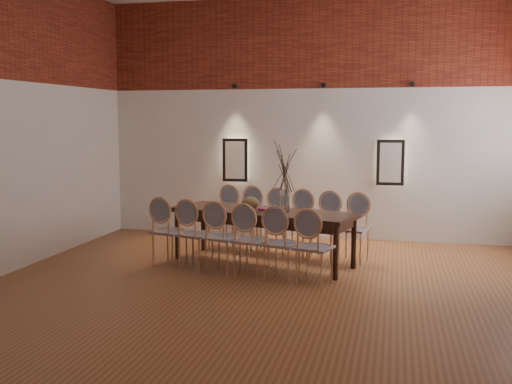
% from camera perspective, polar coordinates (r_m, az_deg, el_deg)
% --- Properties ---
extents(floor, '(7.00, 7.00, 0.02)m').
position_cam_1_polar(floor, '(6.91, 1.10, -9.94)').
color(floor, brown).
rests_on(floor, ground).
extents(wall_back, '(7.00, 0.10, 4.00)m').
position_cam_1_polar(wall_back, '(10.11, 5.36, 6.94)').
color(wall_back, silver).
rests_on(wall_back, ground).
extents(wall_front, '(7.00, 0.10, 4.00)m').
position_cam_1_polar(wall_front, '(3.22, -12.19, 6.83)').
color(wall_front, silver).
rests_on(wall_front, ground).
extents(brick_band_back, '(7.00, 0.02, 1.50)m').
position_cam_1_polar(brick_band_back, '(10.12, 5.38, 14.03)').
color(brick_band_back, maroon).
rests_on(brick_band_back, ground).
extents(niche_left, '(0.36, 0.06, 0.66)m').
position_cam_1_polar(niche_left, '(10.30, -1.96, 3.07)').
color(niche_left, '#FFEAC6').
rests_on(niche_left, wall_back).
extents(niche_right, '(0.36, 0.06, 0.66)m').
position_cam_1_polar(niche_right, '(9.94, 12.68, 2.76)').
color(niche_right, '#FFEAC6').
rests_on(niche_right, wall_back).
extents(spot_fixture_left, '(0.08, 0.10, 0.08)m').
position_cam_1_polar(spot_fixture_left, '(10.26, -2.04, 10.04)').
color(spot_fixture_left, black).
rests_on(spot_fixture_left, wall_back).
extents(spot_fixture_mid, '(0.08, 0.10, 0.08)m').
position_cam_1_polar(spot_fixture_mid, '(9.97, 6.44, 10.09)').
color(spot_fixture_mid, black).
rests_on(spot_fixture_mid, wall_back).
extents(spot_fixture_right, '(0.08, 0.10, 0.08)m').
position_cam_1_polar(spot_fixture_right, '(9.91, 14.64, 9.93)').
color(spot_fixture_right, black).
rests_on(spot_fixture_right, wall_back).
extents(dining_table, '(2.70, 1.49, 0.75)m').
position_cam_1_polar(dining_table, '(8.32, 0.63, -4.29)').
color(dining_table, '#351B11').
rests_on(dining_table, floor).
extents(chair_near_a, '(0.54, 0.54, 0.94)m').
position_cam_1_polar(chair_near_a, '(8.29, -8.23, -3.73)').
color(chair_near_a, tan).
rests_on(chair_near_a, floor).
extents(chair_near_b, '(0.54, 0.54, 0.94)m').
position_cam_1_polar(chair_near_b, '(8.05, -5.77, -4.03)').
color(chair_near_b, tan).
rests_on(chair_near_b, floor).
extents(chair_near_c, '(0.54, 0.54, 0.94)m').
position_cam_1_polar(chair_near_c, '(7.82, -3.17, -4.33)').
color(chair_near_c, tan).
rests_on(chair_near_c, floor).
extents(chair_near_d, '(0.54, 0.54, 0.94)m').
position_cam_1_polar(chair_near_d, '(7.60, -0.41, -4.64)').
color(chair_near_d, tan).
rests_on(chair_near_d, floor).
extents(chair_near_e, '(0.54, 0.54, 0.94)m').
position_cam_1_polar(chair_near_e, '(7.41, 2.51, -4.96)').
color(chair_near_e, tan).
rests_on(chair_near_e, floor).
extents(chair_near_f, '(0.54, 0.54, 0.94)m').
position_cam_1_polar(chair_near_f, '(7.23, 5.58, -5.27)').
color(chair_near_f, tan).
rests_on(chair_near_f, floor).
extents(chair_far_a, '(0.54, 0.54, 0.94)m').
position_cam_1_polar(chair_far_a, '(9.42, -3.15, -2.39)').
color(chair_far_a, tan).
rests_on(chair_far_a, floor).
extents(chair_far_b, '(0.54, 0.54, 0.94)m').
position_cam_1_polar(chair_far_b, '(9.21, -0.88, -2.60)').
color(chair_far_b, tan).
rests_on(chair_far_b, floor).
extents(chair_far_c, '(0.54, 0.54, 0.94)m').
position_cam_1_polar(chair_far_c, '(9.00, 1.50, -2.82)').
color(chair_far_c, tan).
rests_on(chair_far_c, floor).
extents(chair_far_d, '(0.54, 0.54, 0.94)m').
position_cam_1_polar(chair_far_d, '(8.82, 3.99, -3.04)').
color(chair_far_d, tan).
rests_on(chair_far_d, floor).
extents(chair_far_e, '(0.54, 0.54, 0.94)m').
position_cam_1_polar(chair_far_e, '(8.65, 6.58, -3.26)').
color(chair_far_e, tan).
rests_on(chair_far_e, floor).
extents(chair_far_f, '(0.54, 0.54, 0.94)m').
position_cam_1_polar(chair_far_f, '(8.50, 9.26, -3.49)').
color(chair_far_f, tan).
rests_on(chair_far_f, floor).
extents(vase, '(0.14, 0.14, 0.30)m').
position_cam_1_polar(vase, '(8.08, 2.70, -0.86)').
color(vase, silver).
rests_on(vase, dining_table).
extents(dried_branches, '(0.50, 0.50, 0.70)m').
position_cam_1_polar(dried_branches, '(8.03, 2.72, 2.32)').
color(dried_branches, '#433425').
rests_on(dried_branches, vase).
extents(bowl, '(0.24, 0.24, 0.18)m').
position_cam_1_polar(bowl, '(8.28, -0.54, -1.09)').
color(bowl, brown).
rests_on(bowl, dining_table).
extents(book, '(0.30, 0.24, 0.03)m').
position_cam_1_polar(book, '(8.24, 1.25, -1.65)').
color(book, '#8C275A').
rests_on(book, dining_table).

